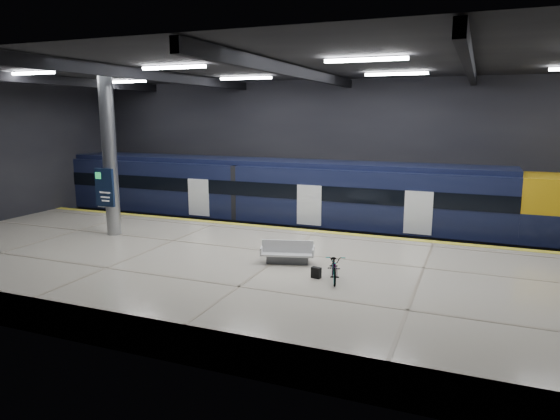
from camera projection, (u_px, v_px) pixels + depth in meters
The scene contains 10 objects.
ground at pixel (295, 273), 19.85m from camera, with size 30.00×30.00×0.00m, color black.
room_shell at pixel (296, 128), 18.77m from camera, with size 30.10×16.10×8.05m.
platform at pixel (271, 279), 17.47m from camera, with size 30.00×11.00×1.10m, color beige.
safety_strip at pixel (317, 231), 22.15m from camera, with size 30.00×0.40×0.01m, color gold.
rails at pixel (333, 239), 24.85m from camera, with size 30.00×1.52×0.16m.
train at pixel (295, 198), 25.21m from camera, with size 29.40×2.84×3.79m.
bench at pixel (288, 255), 17.41m from camera, with size 1.99×1.22×0.82m.
bicycle at pixel (335, 267), 15.56m from camera, with size 0.59×1.69×0.89m, color #99999E.
pannier_bag at pixel (316, 273), 15.83m from camera, with size 0.30×0.18×0.35m, color black.
info_column at pixel (109, 157), 20.98m from camera, with size 0.90×0.78×6.90m.
Camera 1 is at (6.49, -17.88, 6.23)m, focal length 32.00 mm.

